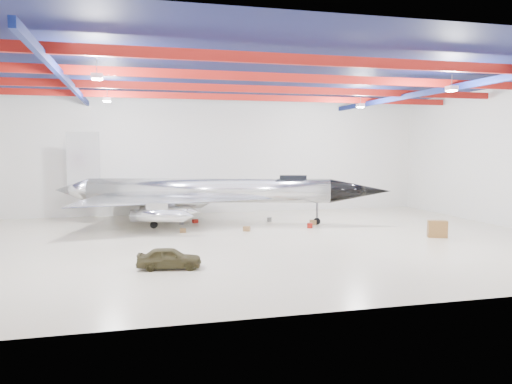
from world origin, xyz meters
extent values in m
plane|color=beige|center=(0.00, 0.00, 0.00)|extent=(40.00, 40.00, 0.00)
plane|color=silver|center=(0.00, 15.00, 5.50)|extent=(40.00, 0.00, 40.00)
plane|color=#0A0F38|center=(0.00, 0.00, 11.00)|extent=(40.00, 40.00, 0.00)
cube|color=maroon|center=(0.00, -9.00, 10.40)|extent=(39.50, 0.25, 0.50)
cube|color=maroon|center=(0.00, -3.00, 10.40)|extent=(39.50, 0.25, 0.50)
cube|color=maroon|center=(0.00, 3.00, 10.40)|extent=(39.50, 0.25, 0.50)
cube|color=maroon|center=(0.00, 9.00, 10.40)|extent=(39.50, 0.25, 0.50)
cube|color=#0D1750|center=(-12.00, 0.00, 10.10)|extent=(0.25, 29.50, 0.40)
cube|color=#0D1750|center=(12.00, 0.00, 10.10)|extent=(0.25, 29.50, 0.40)
cube|color=silver|center=(-10.00, -6.00, 9.70)|extent=(0.55, 0.55, 0.25)
cube|color=silver|center=(10.00, -6.00, 9.70)|extent=(0.55, 0.55, 0.25)
cube|color=silver|center=(-10.00, 6.00, 9.70)|extent=(0.55, 0.55, 0.25)
cube|color=silver|center=(10.00, 6.00, 9.70)|extent=(0.55, 0.55, 0.25)
cylinder|color=silver|center=(-2.35, 8.03, 2.74)|extent=(19.34, 7.51, 1.96)
cone|color=black|center=(9.38, 4.52, 2.74)|extent=(5.26, 3.29, 1.96)
cone|color=silver|center=(-13.15, 11.27, 2.74)|extent=(3.38, 2.72, 1.96)
cube|color=silver|center=(-12.21, 10.99, 5.29)|extent=(2.66, 0.90, 4.41)
cube|color=black|center=(4.22, 6.06, 3.77)|extent=(2.29, 1.37, 0.49)
cylinder|color=silver|center=(-6.72, 3.71, 1.37)|extent=(3.82, 1.91, 0.88)
cylinder|color=silver|center=(-6.02, 6.06, 1.37)|extent=(3.82, 1.91, 0.88)
cylinder|color=silver|center=(-4.33, 11.70, 1.37)|extent=(3.82, 1.91, 0.88)
cylinder|color=silver|center=(-3.62, 14.04, 1.37)|extent=(3.82, 1.91, 0.88)
cylinder|color=#59595B|center=(6.10, 5.50, 0.88)|extent=(0.18, 0.18, 1.76)
cylinder|color=black|center=(6.10, 5.50, 0.27)|extent=(0.59, 0.36, 0.55)
cylinder|color=#59595B|center=(-6.81, 6.81, 0.88)|extent=(0.18, 0.18, 1.76)
cylinder|color=black|center=(-6.81, 6.81, 0.27)|extent=(0.59, 0.36, 0.55)
cylinder|color=#59595B|center=(-5.41, 11.51, 0.88)|extent=(0.18, 0.18, 1.76)
cylinder|color=black|center=(-5.41, 11.51, 0.27)|extent=(0.59, 0.36, 0.55)
imported|color=#3D371E|center=(-6.67, -6.60, 0.56)|extent=(3.44, 1.83, 1.12)
cube|color=brown|center=(12.07, -2.03, 0.59)|extent=(1.43, 1.09, 1.18)
cube|color=olive|center=(-4.85, 4.30, 0.15)|extent=(0.47, 0.39, 0.31)
cube|color=maroon|center=(-3.36, 8.86, 0.15)|extent=(0.52, 0.47, 0.30)
cube|color=olive|center=(5.77, 5.54, 0.19)|extent=(0.68, 0.62, 0.38)
cube|color=#59595B|center=(-4.56, 8.22, 0.13)|extent=(0.46, 0.42, 0.26)
cylinder|color=maroon|center=(4.93, 4.02, 0.19)|extent=(0.55, 0.55, 0.39)
cube|color=olive|center=(-0.15, 3.81, 0.18)|extent=(0.63, 0.58, 0.36)
cylinder|color=#59595B|center=(2.82, 8.10, 0.18)|extent=(0.51, 0.51, 0.35)
camera|label=1|loc=(-8.53, -32.07, 6.15)|focal=35.00mm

